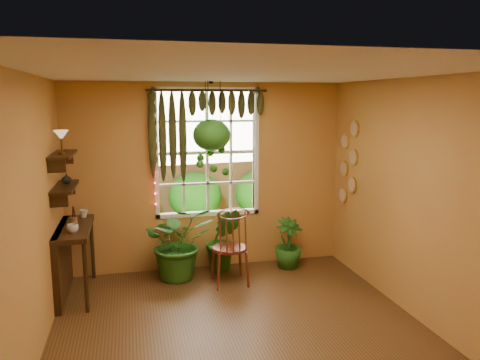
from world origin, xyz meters
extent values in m
plane|color=brown|center=(0.00, 0.00, 0.00)|extent=(4.50, 4.50, 0.00)
plane|color=white|center=(0.00, 0.00, 2.70)|extent=(4.50, 4.50, 0.00)
plane|color=#BA893F|center=(0.00, 2.25, 1.35)|extent=(4.00, 0.00, 4.00)
plane|color=#BA893F|center=(-2.00, 0.00, 1.35)|extent=(0.00, 4.50, 4.50)
plane|color=#BA893F|center=(2.00, 0.00, 1.35)|extent=(0.00, 4.50, 4.50)
cube|color=white|center=(0.00, 2.28, 1.70)|extent=(1.52, 0.10, 1.86)
cube|color=white|center=(0.00, 2.31, 1.70)|extent=(1.38, 0.01, 1.78)
cylinder|color=#331F0D|center=(0.00, 2.17, 2.58)|extent=(1.70, 0.04, 0.04)
cube|color=#331F0D|center=(-1.80, 1.60, 0.87)|extent=(0.40, 1.20, 0.06)
cube|color=#331F0D|center=(-1.96, 1.60, 0.45)|extent=(0.08, 1.18, 0.90)
cylinder|color=#331F0D|center=(-1.64, 1.05, 0.43)|extent=(0.05, 0.05, 0.86)
cylinder|color=#331F0D|center=(-1.64, 2.15, 0.43)|extent=(0.05, 0.05, 0.86)
cube|color=#331F0D|center=(-1.88, 1.60, 1.40)|extent=(0.25, 0.90, 0.04)
cube|color=#331F0D|center=(-1.88, 1.60, 1.80)|extent=(0.25, 0.90, 0.04)
cube|color=#254F16|center=(0.00, 7.25, -0.02)|extent=(14.00, 10.00, 0.04)
cube|color=brown|center=(0.00, 5.45, 0.90)|extent=(12.00, 0.10, 1.80)
plane|color=#84B2DD|center=(0.00, 9.05, 1.55)|extent=(12.00, 0.00, 12.00)
cylinder|color=#652F16|center=(0.17, 1.54, 0.49)|extent=(0.47, 0.47, 0.04)
torus|color=#652F16|center=(0.17, 1.34, 1.02)|extent=(0.44, 0.04, 0.44)
imported|color=#1E4E14|center=(-0.48, 1.87, 0.52)|extent=(1.00, 0.88, 1.04)
imported|color=#1E4E14|center=(0.18, 2.00, 0.47)|extent=(0.61, 0.53, 0.94)
imported|color=#1E4E14|center=(1.13, 1.92, 0.37)|extent=(0.52, 0.52, 0.74)
ellipsoid|color=black|center=(0.01, 1.94, 1.90)|extent=(0.30, 0.30, 0.18)
ellipsoid|color=#1E4E14|center=(0.01, 1.94, 1.98)|extent=(0.51, 0.51, 0.44)
imported|color=silver|center=(-1.78, 1.31, 0.95)|extent=(0.16, 0.16, 0.10)
imported|color=beige|center=(-1.72, 2.05, 0.95)|extent=(0.14, 0.14, 0.10)
cylinder|color=brown|center=(-1.80, 1.66, 0.95)|extent=(0.08, 0.08, 0.10)
imported|color=#B2AD99|center=(-1.87, 1.76, 1.48)|extent=(0.13, 0.13, 0.13)
cylinder|color=#573B18|center=(-1.86, 1.45, 1.83)|extent=(0.09, 0.09, 0.03)
cylinder|color=#573B18|center=(-1.86, 1.45, 1.92)|extent=(0.02, 0.02, 0.17)
cone|color=slate|center=(-1.86, 1.45, 2.05)|extent=(0.17, 0.17, 0.11)
camera|label=1|loc=(-1.10, -4.35, 2.45)|focal=35.00mm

